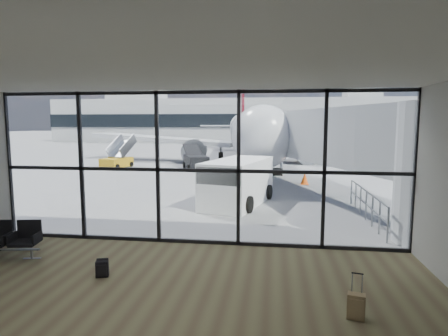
% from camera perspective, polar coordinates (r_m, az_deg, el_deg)
% --- Properties ---
extents(ground, '(220.00, 220.00, 0.00)m').
position_cam_1_polar(ground, '(50.78, 5.17, 2.80)').
color(ground, slate).
rests_on(ground, ground).
extents(lounge_shell, '(12.02, 8.01, 4.51)m').
position_cam_1_polar(lounge_shell, '(6.28, -13.00, -1.72)').
color(lounge_shell, brown).
rests_on(lounge_shell, ground).
extents(glass_curtain_wall, '(12.10, 0.12, 4.50)m').
position_cam_1_polar(glass_curtain_wall, '(10.92, -4.05, -0.11)').
color(glass_curtain_wall, white).
rests_on(glass_curtain_wall, ground).
extents(jet_bridge, '(8.00, 16.50, 4.33)m').
position_cam_1_polar(jet_bridge, '(17.90, 16.36, 3.99)').
color(jet_bridge, '#A3A6A8').
rests_on(jet_bridge, ground).
extents(apron_railing, '(0.06, 5.46, 1.11)m').
position_cam_1_polar(apron_railing, '(14.79, 20.85, -4.71)').
color(apron_railing, gray).
rests_on(apron_railing, ground).
extents(far_terminal, '(80.00, 12.20, 11.00)m').
position_cam_1_polar(far_terminal, '(72.64, 5.52, 7.34)').
color(far_terminal, '#ADADA8').
rests_on(far_terminal, ground).
extents(tree_0, '(4.95, 4.95, 7.12)m').
position_cam_1_polar(tree_0, '(95.15, -22.24, 7.00)').
color(tree_0, '#382619').
rests_on(tree_0, ground).
extents(tree_1, '(5.61, 5.61, 8.07)m').
position_cam_1_polar(tree_1, '(92.33, -19.00, 7.54)').
color(tree_1, '#382619').
rests_on(tree_1, ground).
extents(tree_2, '(6.27, 6.27, 9.03)m').
position_cam_1_polar(tree_2, '(89.83, -15.56, 8.09)').
color(tree_2, '#382619').
rests_on(tree_2, ground).
extents(tree_3, '(4.95, 4.95, 7.12)m').
position_cam_1_polar(tree_3, '(87.63, -11.89, 7.41)').
color(tree_3, '#382619').
rests_on(tree_3, ground).
extents(tree_4, '(5.61, 5.61, 8.07)m').
position_cam_1_polar(tree_4, '(85.82, -8.09, 7.92)').
color(tree_4, '#382619').
rests_on(tree_4, ground).
extents(tree_5, '(6.27, 6.27, 9.03)m').
position_cam_1_polar(tree_5, '(84.41, -4.13, 8.41)').
color(tree_5, '#382619').
rests_on(tree_5, ground).
extents(backpack, '(0.32, 0.32, 0.42)m').
position_cam_1_polar(backpack, '(9.44, -18.08, -14.37)').
color(backpack, black).
rests_on(backpack, ground).
extents(suitcase, '(0.35, 0.28, 0.85)m').
position_cam_1_polar(suitcase, '(7.64, 19.48, -19.24)').
color(suitcase, olive).
rests_on(suitcase, ground).
extents(airliner, '(30.30, 35.25, 9.10)m').
position_cam_1_polar(airliner, '(36.09, 3.76, 5.58)').
color(airliner, silver).
rests_on(airliner, ground).
extents(service_van, '(3.05, 4.87, 1.97)m').
position_cam_1_polar(service_van, '(16.46, 1.99, -2.09)').
color(service_van, white).
rests_on(service_van, ground).
extents(belt_loader, '(2.83, 4.28, 1.88)m').
position_cam_1_polar(belt_loader, '(29.01, -4.34, 1.03)').
color(belt_loader, black).
rests_on(belt_loader, ground).
extents(mobile_stairs, '(2.13, 3.29, 2.14)m').
position_cam_1_polar(mobile_stairs, '(31.45, -15.95, 1.03)').
color(mobile_stairs, '#C08D16').
rests_on(mobile_stairs, ground).
extents(traffic_cone_a, '(0.38, 0.38, 0.55)m').
position_cam_1_polar(traffic_cone_a, '(22.32, 5.26, -1.69)').
color(traffic_cone_a, orange).
rests_on(traffic_cone_a, ground).
extents(traffic_cone_b, '(0.47, 0.47, 0.68)m').
position_cam_1_polar(traffic_cone_b, '(22.41, 12.19, -1.63)').
color(traffic_cone_b, '#E7500C').
rests_on(traffic_cone_b, ground).
extents(traffic_cone_c, '(0.42, 0.42, 0.60)m').
position_cam_1_polar(traffic_cone_c, '(27.02, 5.41, -0.15)').
color(traffic_cone_c, '#F2580C').
rests_on(traffic_cone_c, ground).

